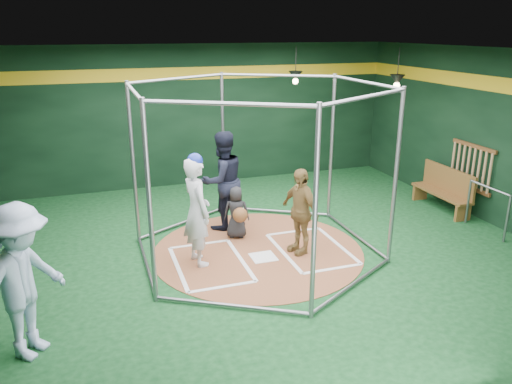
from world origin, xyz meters
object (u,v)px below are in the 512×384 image
object	(u,v)px
batter_figure	(197,210)
umpire	(222,181)
visitor_leopard	(300,211)
dugout_bench	(445,188)

from	to	relation	value
batter_figure	umpire	world-z (taller)	umpire
batter_figure	visitor_leopard	distance (m)	1.82
visitor_leopard	umpire	world-z (taller)	umpire
visitor_leopard	umpire	bearing A→B (deg)	-163.91
batter_figure	umpire	bearing A→B (deg)	59.80
batter_figure	umpire	size ratio (longest dim) A/B	0.98
batter_figure	dugout_bench	world-z (taller)	batter_figure
visitor_leopard	dugout_bench	xyz separation A→B (m)	(3.93, 1.03, -0.30)
batter_figure	visitor_leopard	xyz separation A→B (m)	(1.81, -0.15, -0.18)
batter_figure	umpire	xyz separation A→B (m)	(0.82, 1.41, 0.03)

